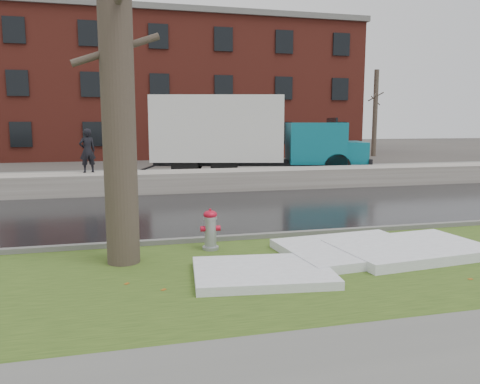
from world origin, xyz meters
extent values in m
plane|color=#47423D|center=(0.00, 0.00, 0.00)|extent=(120.00, 120.00, 0.00)
cube|color=#2E4517|center=(0.00, -1.25, 0.02)|extent=(60.00, 4.50, 0.04)
cube|color=black|center=(0.00, 4.50, 0.01)|extent=(60.00, 7.00, 0.03)
cube|color=slate|center=(0.00, 13.00, 0.01)|extent=(60.00, 9.00, 0.03)
cube|color=slate|center=(0.00, 1.00, 0.07)|extent=(60.00, 0.15, 0.14)
cube|color=#ABA59C|center=(0.00, 8.70, 0.38)|extent=(60.00, 1.60, 0.75)
cube|color=maroon|center=(2.00, 30.00, 5.00)|extent=(26.00, 12.00, 10.00)
cylinder|color=brown|center=(-6.00, 26.00, 3.25)|extent=(0.36, 0.36, 6.50)
cylinder|color=brown|center=(-6.00, 26.00, 4.20)|extent=(0.84, 1.62, 0.73)
cylinder|color=brown|center=(-6.00, 26.00, 5.10)|extent=(1.08, 1.26, 0.66)
cylinder|color=brown|center=(-6.00, 26.00, 3.60)|extent=(1.40, 0.61, 0.63)
cylinder|color=brown|center=(16.00, 24.00, 3.25)|extent=(0.36, 0.36, 6.50)
cylinder|color=brown|center=(16.00, 24.00, 4.20)|extent=(0.84, 1.62, 0.73)
cylinder|color=brown|center=(16.00, 24.00, 5.10)|extent=(1.08, 1.26, 0.66)
cylinder|color=brown|center=(16.00, 24.00, 3.60)|extent=(1.40, 0.61, 0.63)
cylinder|color=#95989C|center=(-1.15, 0.36, 0.39)|extent=(0.24, 0.24, 0.70)
ellipsoid|color=#B70E27|center=(-1.15, 0.36, 0.74)|extent=(0.28, 0.28, 0.16)
cylinder|color=#B70E27|center=(-1.15, 0.36, 0.83)|extent=(0.05, 0.05, 0.05)
cylinder|color=#B70E27|center=(-1.30, 0.37, 0.46)|extent=(0.11, 0.11, 0.11)
cylinder|color=#B70E27|center=(-1.01, 0.36, 0.46)|extent=(0.11, 0.11, 0.11)
cylinder|color=#95989C|center=(-1.14, 0.51, 0.46)|extent=(0.14, 0.11, 0.14)
cylinder|color=brown|center=(-2.81, -0.10, 3.63)|extent=(0.69, 0.69, 7.17)
cylinder|color=brown|center=(-2.81, -0.10, 4.34)|extent=(0.50, 1.76, 0.75)
cylinder|color=brown|center=(-2.81, -0.10, 3.73)|extent=(1.49, 0.31, 0.64)
cube|color=black|center=(2.86, 12.37, 0.70)|extent=(8.63, 3.13, 0.24)
cube|color=silver|center=(1.50, 12.71, 2.26)|extent=(6.30, 4.02, 2.91)
cube|color=#0D6577|center=(5.84, 11.63, 1.62)|extent=(3.03, 3.11, 1.83)
cube|color=#0D6577|center=(7.35, 11.26, 1.19)|extent=(1.83, 2.61, 0.97)
cube|color=black|center=(6.57, 11.45, 2.26)|extent=(0.60, 2.11, 0.97)
cube|color=black|center=(-1.96, 13.57, 0.35)|extent=(2.10, 1.70, 0.72)
cylinder|color=black|center=(6.35, 10.34, 0.59)|extent=(1.23, 0.60, 1.19)
cylinder|color=black|center=(6.89, 12.54, 0.59)|extent=(1.23, 0.60, 1.19)
cylinder|color=black|center=(1.54, 11.54, 0.59)|extent=(1.23, 0.60, 1.19)
cylinder|color=black|center=(2.08, 13.73, 0.59)|extent=(1.23, 0.60, 1.19)
cylinder|color=black|center=(-0.14, 11.95, 0.59)|extent=(1.23, 0.60, 1.19)
cylinder|color=black|center=(0.41, 14.15, 0.59)|extent=(1.23, 0.60, 1.19)
imported|color=black|center=(-3.99, 9.09, 1.53)|extent=(0.66, 0.54, 1.57)
cube|color=white|center=(1.43, -0.61, 0.12)|extent=(2.78, 2.24, 0.16)
cube|color=white|center=(-0.64, -1.47, 0.11)|extent=(2.37, 1.85, 0.14)
cube|color=white|center=(2.46, -0.86, 0.13)|extent=(2.96, 2.07, 0.18)
camera|label=1|loc=(-2.77, -8.47, 2.50)|focal=35.00mm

